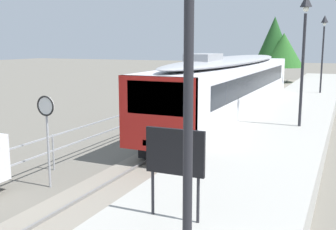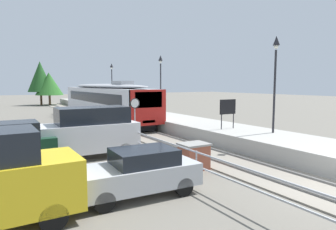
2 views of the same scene
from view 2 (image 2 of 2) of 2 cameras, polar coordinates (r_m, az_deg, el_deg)
ground_plane at (r=28.57m, az=-17.08°, el=-1.62°), size 160.00×160.00×0.00m
track_rails at (r=29.40m, az=-11.39°, el=-1.20°), size 3.20×60.00×0.14m
commuter_train at (r=29.97m, az=-11.97°, el=2.98°), size 2.82×19.28×3.74m
station_platform at (r=30.57m, az=-5.64°, el=-0.05°), size 3.90×60.00×0.90m
platform_lamp_near_end at (r=17.73m, az=19.79°, el=8.78°), size 0.34×0.34×5.35m
platform_lamp_mid_platform at (r=27.89m, az=-1.41°, el=7.98°), size 0.34×0.34×5.35m
platform_lamp_far_end at (r=39.74m, az=-10.66°, el=7.29°), size 0.34×0.34×5.35m
platform_notice_board at (r=18.59m, az=11.32°, el=1.35°), size 1.20×0.08×1.80m
speed_limit_sign at (r=17.77m, az=-6.33°, el=1.02°), size 0.61×0.10×2.81m
brick_utility_cabinet at (r=12.94m, az=4.97°, el=-7.80°), size 1.21×0.99×1.13m
carpark_fence at (r=18.85m, az=-10.88°, el=-2.49°), size 0.06×36.06×1.25m
parked_hatchback_silver at (r=9.98m, az=-5.65°, el=-10.70°), size 4.06×1.91×1.53m
parked_van_white at (r=15.27m, az=-14.92°, el=-3.10°), size 4.93×2.02×2.51m
tree_behind_carpark at (r=55.44m, az=-23.17°, el=6.73°), size 4.15×4.15×7.42m
tree_behind_station_far at (r=54.63m, az=-21.72°, el=5.54°), size 4.54×4.54×5.53m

